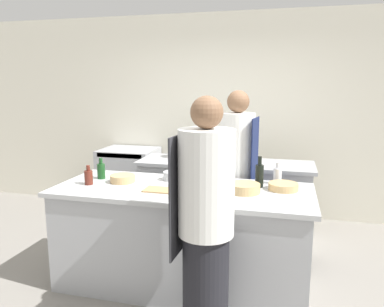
% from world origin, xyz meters
% --- Properties ---
extents(ground_plane, '(16.00, 16.00, 0.00)m').
position_xyz_m(ground_plane, '(0.00, 0.00, 0.00)').
color(ground_plane, gray).
extents(wall_back, '(8.00, 0.06, 2.80)m').
position_xyz_m(wall_back, '(0.00, 2.13, 1.40)').
color(wall_back, silver).
rests_on(wall_back, ground_plane).
extents(prep_counter, '(2.30, 0.93, 0.93)m').
position_xyz_m(prep_counter, '(0.00, 0.00, 0.46)').
color(prep_counter, '#A8AAAF').
rests_on(prep_counter, ground_plane).
extents(pass_counter, '(2.08, 0.65, 0.93)m').
position_xyz_m(pass_counter, '(0.18, 1.23, 0.46)').
color(pass_counter, '#A8AAAF').
rests_on(pass_counter, ground_plane).
extents(oven_range, '(0.77, 0.64, 0.92)m').
position_xyz_m(oven_range, '(-1.30, 1.76, 0.46)').
color(oven_range, '#A8AAAF').
rests_on(oven_range, ground_plane).
extents(chef_at_prep_near, '(0.41, 0.39, 1.77)m').
position_xyz_m(chef_at_prep_near, '(0.37, -0.70, 0.88)').
color(chef_at_prep_near, black).
rests_on(chef_at_prep_near, ground_plane).
extents(chef_at_stove, '(0.39, 0.37, 1.78)m').
position_xyz_m(chef_at_stove, '(0.40, 0.70, 0.90)').
color(chef_at_stove, black).
rests_on(chef_at_stove, ground_plane).
extents(bottle_olive_oil, '(0.08, 0.08, 0.20)m').
position_xyz_m(bottle_olive_oil, '(-0.86, 0.13, 1.01)').
color(bottle_olive_oil, '#19471E').
rests_on(bottle_olive_oil, prep_counter).
extents(bottle_vinegar, '(0.08, 0.08, 0.20)m').
position_xyz_m(bottle_vinegar, '(0.82, 0.36, 1.01)').
color(bottle_vinegar, silver).
rests_on(bottle_vinegar, prep_counter).
extents(bottle_wine, '(0.08, 0.08, 0.18)m').
position_xyz_m(bottle_wine, '(-0.87, -0.10, 1.00)').
color(bottle_wine, '#5B2319').
rests_on(bottle_wine, prep_counter).
extents(bottle_cooking_oil, '(0.06, 0.06, 0.23)m').
position_xyz_m(bottle_cooking_oil, '(0.16, -0.33, 1.01)').
color(bottle_cooking_oil, '#2D5175').
rests_on(bottle_cooking_oil, prep_counter).
extents(bottle_sauce, '(0.07, 0.07, 0.28)m').
position_xyz_m(bottle_sauce, '(0.66, 0.20, 1.04)').
color(bottle_sauce, black).
rests_on(bottle_sauce, prep_counter).
extents(bowl_mixing_large, '(0.23, 0.23, 0.07)m').
position_xyz_m(bowl_mixing_large, '(-0.60, 0.06, 0.96)').
color(bowl_mixing_large, tan).
rests_on(bowl_mixing_large, prep_counter).
extents(bowl_prep_small, '(0.26, 0.26, 0.06)m').
position_xyz_m(bowl_prep_small, '(0.88, 0.16, 0.96)').
color(bowl_prep_small, tan).
rests_on(bowl_prep_small, prep_counter).
extents(bowl_ceramic_blue, '(0.17, 0.17, 0.08)m').
position_xyz_m(bowl_ceramic_blue, '(-0.17, 0.25, 0.97)').
color(bowl_ceramic_blue, '#B7BABC').
rests_on(bowl_ceramic_blue, prep_counter).
extents(bowl_wooden_salad, '(0.27, 0.27, 0.08)m').
position_xyz_m(bowl_wooden_salad, '(0.55, -0.00, 0.96)').
color(bowl_wooden_salad, tan).
rests_on(bowl_wooden_salad, prep_counter).
extents(cutting_board, '(0.32, 0.19, 0.01)m').
position_xyz_m(cutting_board, '(-0.14, -0.13, 0.93)').
color(cutting_board, tan).
rests_on(cutting_board, prep_counter).
extents(stockpot, '(0.24, 0.24, 0.25)m').
position_xyz_m(stockpot, '(-0.36, 1.36, 1.05)').
color(stockpot, '#A8AAAF').
rests_on(stockpot, pass_counter).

